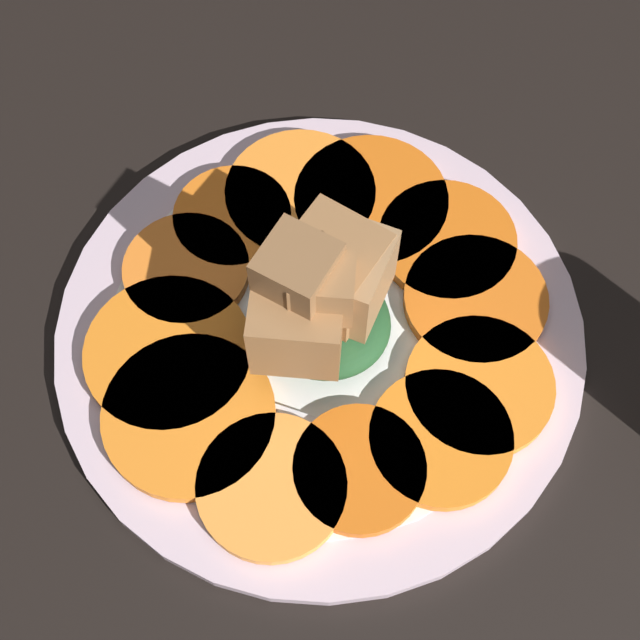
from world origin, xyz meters
The scene contains 16 objects.
table_slab centered at (0.00, 0.00, 1.00)cm, with size 120.00×120.00×2.00cm, color black.
plate centered at (0.00, 0.00, 2.52)cm, with size 30.69×30.69×1.05cm.
carrot_slice_0 centered at (-3.15, -8.49, 3.51)cm, with size 9.54×9.54×0.82cm, color orange.
carrot_slice_1 centered at (2.88, -9.42, 3.51)cm, with size 8.01×8.01×0.82cm, color #F99438.
carrot_slice_2 centered at (6.32, -6.14, 3.51)cm, with size 7.14×7.14×0.82cm, color #D66114.
carrot_slice_3 centered at (9.16, -2.35, 3.51)cm, with size 7.82×7.82×0.82cm, color orange.
carrot_slice_4 centered at (9.51, 1.51, 3.51)cm, with size 8.33×8.33×0.82cm, color orange.
carrot_slice_5 centered at (6.83, 6.18, 3.51)cm, with size 8.40×8.40×0.82cm, color orange.
carrot_slice_6 centered at (3.51, 8.83, 3.51)cm, with size 8.34×8.34×0.82cm, color #D66115.
carrot_slice_7 centered at (-1.84, 8.87, 3.51)cm, with size 9.52×9.52×0.82cm, color orange.
carrot_slice_8 centered at (-5.82, 7.01, 3.51)cm, with size 9.34×9.34×0.82cm, color orange.
carrot_slice_9 centered at (-8.40, 3.33, 3.51)cm, with size 7.21×7.21×0.82cm, color orange.
carrot_slice_10 centered at (-8.64, -1.12, 3.51)cm, with size 7.51×7.51×0.82cm, color orange.
carrot_slice_11 centered at (-6.34, -6.04, 3.51)cm, with size 9.54×9.54×0.82cm, color orange.
center_pile centered at (0.07, -0.08, 7.34)cm, with size 8.25×9.37×9.57cm.
fork centered at (-0.45, -6.18, 3.30)cm, with size 18.24×5.75×0.40cm.
Camera 1 is at (11.91, -19.02, 49.42)cm, focal length 50.00 mm.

